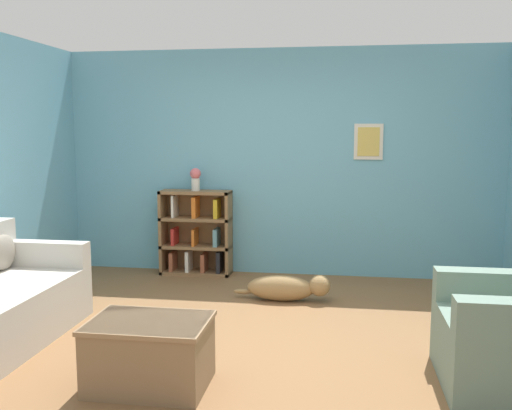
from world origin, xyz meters
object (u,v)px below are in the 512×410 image
at_px(bookshelf, 197,234).
at_px(dog, 287,288).
at_px(coffee_table, 150,351).
at_px(vase, 195,178).

height_order(bookshelf, dog, bookshelf).
relative_size(bookshelf, dog, 1.01).
bearing_deg(coffee_table, bookshelf, 98.59).
xyz_separation_m(coffee_table, dog, (0.71, 2.02, -0.10)).
bearing_deg(vase, bookshelf, 87.50).
distance_m(coffee_table, dog, 2.15).
distance_m(bookshelf, vase, 0.66).
bearing_deg(bookshelf, vase, -92.50).
bearing_deg(coffee_table, dog, 70.56).
relative_size(bookshelf, vase, 3.77).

